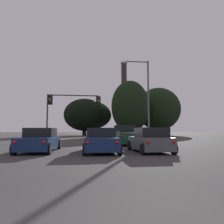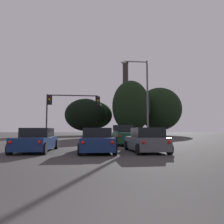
{
  "view_description": "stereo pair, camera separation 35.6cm",
  "coord_description": "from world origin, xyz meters",
  "px_view_note": "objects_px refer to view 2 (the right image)",
  "views": [
    {
      "loc": [
        -0.84,
        -2.39,
        1.23
      ],
      "look_at": [
        3.59,
        33.47,
        4.42
      ],
      "focal_mm": 35.0,
      "sensor_mm": 36.0,
      "label": 1
    },
    {
      "loc": [
        -0.48,
        -2.44,
        1.23
      ],
      "look_at": [
        3.59,
        33.47,
        4.42
      ],
      "focal_mm": 35.0,
      "sensor_mm": 36.0,
      "label": 2
    }
  ],
  "objects_px": {
    "hatchback_right_lane_second": "(146,141)",
    "pickup_truck_right_lane_front": "(125,136)",
    "sedan_left_lane_second": "(37,140)",
    "sedan_center_lane_second": "(97,141)",
    "traffic_light_overhead_left": "(65,105)",
    "smokestack": "(126,105)",
    "street_lamp": "(144,92)"
  },
  "relations": [
    {
      "from": "pickup_truck_right_lane_front",
      "to": "street_lamp",
      "type": "height_order",
      "value": "street_lamp"
    },
    {
      "from": "traffic_light_overhead_left",
      "to": "pickup_truck_right_lane_front",
      "type": "bearing_deg",
      "value": -50.86
    },
    {
      "from": "sedan_left_lane_second",
      "to": "traffic_light_overhead_left",
      "type": "relative_size",
      "value": 0.7
    },
    {
      "from": "sedan_left_lane_second",
      "to": "street_lamp",
      "type": "xyz_separation_m",
      "value": [
        9.44,
        10.29,
        5.03
      ]
    },
    {
      "from": "sedan_left_lane_second",
      "to": "sedan_center_lane_second",
      "type": "height_order",
      "value": "same"
    },
    {
      "from": "sedan_left_lane_second",
      "to": "traffic_light_overhead_left",
      "type": "xyz_separation_m",
      "value": [
        0.32,
        13.74,
        3.84
      ]
    },
    {
      "from": "sedan_center_lane_second",
      "to": "hatchback_right_lane_second",
      "type": "bearing_deg",
      "value": -6.31
    },
    {
      "from": "pickup_truck_right_lane_front",
      "to": "smokestack",
      "type": "bearing_deg",
      "value": 81.77
    },
    {
      "from": "sedan_center_lane_second",
      "to": "traffic_light_overhead_left",
      "type": "bearing_deg",
      "value": 104.62
    },
    {
      "from": "pickup_truck_right_lane_front",
      "to": "street_lamp",
      "type": "distance_m",
      "value": 7.07
    },
    {
      "from": "sedan_left_lane_second",
      "to": "smokestack",
      "type": "height_order",
      "value": "smokestack"
    },
    {
      "from": "pickup_truck_right_lane_front",
      "to": "sedan_center_lane_second",
      "type": "xyz_separation_m",
      "value": [
        -2.89,
        -6.83,
        -0.14
      ]
    },
    {
      "from": "hatchback_right_lane_second",
      "to": "sedan_left_lane_second",
      "type": "relative_size",
      "value": 0.87
    },
    {
      "from": "hatchback_right_lane_second",
      "to": "sedan_center_lane_second",
      "type": "relative_size",
      "value": 0.87
    },
    {
      "from": "hatchback_right_lane_second",
      "to": "smokestack",
      "type": "xyz_separation_m",
      "value": [
        17.33,
        104.22,
        14.85
      ]
    },
    {
      "from": "pickup_truck_right_lane_front",
      "to": "hatchback_right_lane_second",
      "type": "bearing_deg",
      "value": -88.1
    },
    {
      "from": "pickup_truck_right_lane_front",
      "to": "street_lamp",
      "type": "relative_size",
      "value": 0.59
    },
    {
      "from": "traffic_light_overhead_left",
      "to": "smokestack",
      "type": "distance_m",
      "value": 93.05
    },
    {
      "from": "hatchback_right_lane_second",
      "to": "street_lamp",
      "type": "distance_m",
      "value": 12.81
    },
    {
      "from": "sedan_left_lane_second",
      "to": "sedan_center_lane_second",
      "type": "relative_size",
      "value": 1.0
    },
    {
      "from": "traffic_light_overhead_left",
      "to": "sedan_center_lane_second",
      "type": "bearing_deg",
      "value": -77.04
    },
    {
      "from": "pickup_truck_right_lane_front",
      "to": "sedan_left_lane_second",
      "type": "distance_m",
      "value": 8.94
    },
    {
      "from": "sedan_left_lane_second",
      "to": "hatchback_right_lane_second",
      "type": "bearing_deg",
      "value": -8.39
    },
    {
      "from": "hatchback_right_lane_second",
      "to": "sedan_center_lane_second",
      "type": "bearing_deg",
      "value": 171.25
    },
    {
      "from": "smokestack",
      "to": "pickup_truck_right_lane_front",
      "type": "bearing_deg",
      "value": -100.13
    },
    {
      "from": "sedan_left_lane_second",
      "to": "street_lamp",
      "type": "relative_size",
      "value": 0.5
    },
    {
      "from": "sedan_left_lane_second",
      "to": "smokestack",
      "type": "distance_m",
      "value": 106.85
    },
    {
      "from": "street_lamp",
      "to": "smokestack",
      "type": "relative_size",
      "value": 0.24
    },
    {
      "from": "sedan_left_lane_second",
      "to": "traffic_light_overhead_left",
      "type": "bearing_deg",
      "value": 90.07
    },
    {
      "from": "traffic_light_overhead_left",
      "to": "smokestack",
      "type": "xyz_separation_m",
      "value": [
        23.54,
        89.35,
        11.0
      ]
    },
    {
      "from": "hatchback_right_lane_second",
      "to": "pickup_truck_right_lane_front",
      "type": "relative_size",
      "value": 0.74
    },
    {
      "from": "sedan_left_lane_second",
      "to": "street_lamp",
      "type": "bearing_deg",
      "value": 48.86
    }
  ]
}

